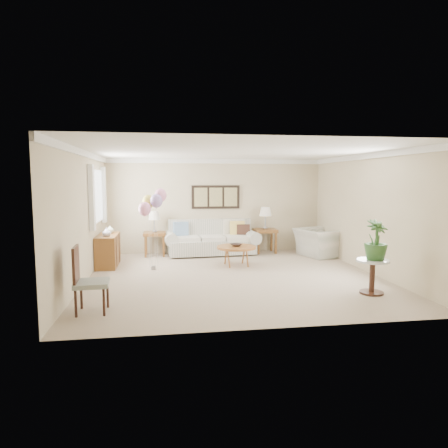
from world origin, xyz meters
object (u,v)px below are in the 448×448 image
sofa (211,241)px  accent_chair (86,278)px  armchair (319,243)px  balloon_cluster (153,202)px  coffee_table (236,248)px

sofa → accent_chair: accent_chair is taller
sofa → accent_chair: bearing=-118.3°
armchair → balloon_cluster: 4.58m
sofa → armchair: 2.88m
coffee_table → balloon_cluster: size_ratio=0.50×
accent_chair → balloon_cluster: (0.93, 2.87, 0.99)m
coffee_table → accent_chair: size_ratio=0.90×
balloon_cluster → accent_chair: bearing=-108.0°
balloon_cluster → sofa: bearing=47.7°
coffee_table → armchair: 2.55m
coffee_table → accent_chair: bearing=-133.9°
accent_chair → balloon_cluster: balloon_cluster is taller
coffee_table → balloon_cluster: (-1.92, -0.09, 1.10)m
armchair → accent_chair: 6.51m
coffee_table → armchair: (2.39, 0.88, -0.07)m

